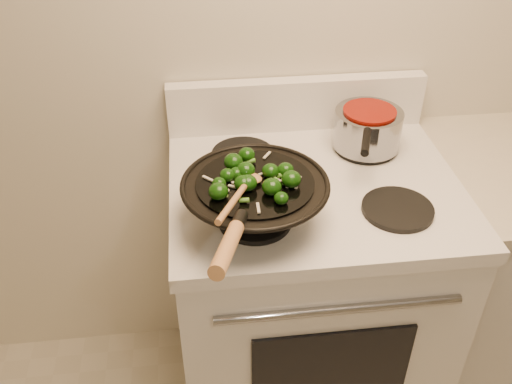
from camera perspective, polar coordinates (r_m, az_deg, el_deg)
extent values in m
cube|color=white|center=(1.86, 4.99, -11.17)|extent=(0.76, 0.64, 0.88)
cube|color=white|center=(1.55, 5.86, 0.40)|extent=(0.78, 0.66, 0.04)
cube|color=white|center=(1.75, 4.08, 8.77)|extent=(0.78, 0.05, 0.16)
cylinder|color=gray|center=(1.40, 8.32, -11.56)|extent=(0.60, 0.02, 0.02)
cube|color=black|center=(1.58, 7.53, -17.07)|extent=(0.42, 0.01, 0.28)
cylinder|color=black|center=(1.39, -0.09, -2.79)|extent=(0.18, 0.18, 0.01)
cylinder|color=black|center=(1.47, 13.98, -1.67)|extent=(0.18, 0.18, 0.01)
cylinder|color=black|center=(1.64, -1.32, 3.78)|extent=(0.18, 0.18, 0.01)
cylinder|color=black|center=(1.70, 10.85, 4.48)|extent=(0.18, 0.18, 0.01)
torus|color=black|center=(1.33, -0.09, 0.81)|extent=(0.35, 0.35, 0.01)
cylinder|color=black|center=(1.33, -0.09, 0.91)|extent=(0.28, 0.28, 0.01)
cylinder|color=black|center=(1.15, -1.68, -2.85)|extent=(0.04, 0.07, 0.04)
cylinder|color=#AE7544|center=(1.04, -2.91, -5.66)|extent=(0.08, 0.19, 0.08)
ellipsoid|color=black|center=(1.34, 2.96, 2.24)|extent=(0.04, 0.04, 0.03)
cylinder|color=#5B8730|center=(1.35, 3.45, 1.93)|extent=(0.02, 0.01, 0.01)
ellipsoid|color=black|center=(1.37, -2.28, 3.06)|extent=(0.05, 0.05, 0.04)
ellipsoid|color=black|center=(1.33, -1.98, 1.87)|extent=(0.04, 0.04, 0.03)
ellipsoid|color=black|center=(1.34, 1.45, 2.12)|extent=(0.04, 0.04, 0.03)
cylinder|color=#5B8730|center=(1.34, 1.95, 1.80)|extent=(0.01, 0.01, 0.01)
ellipsoid|color=black|center=(1.25, 2.53, -0.62)|extent=(0.03, 0.03, 0.03)
ellipsoid|color=black|center=(1.30, -3.72, 0.86)|extent=(0.03, 0.03, 0.03)
ellipsoid|color=black|center=(1.28, 1.58, 0.53)|extent=(0.05, 0.05, 0.04)
cylinder|color=#5B8730|center=(1.29, 2.17, 0.13)|extent=(0.02, 0.02, 0.01)
ellipsoid|color=black|center=(1.29, -0.84, 0.93)|extent=(0.04, 0.04, 0.04)
ellipsoid|color=black|center=(1.39, -0.95, 3.76)|extent=(0.04, 0.04, 0.04)
ellipsoid|color=black|center=(1.33, -2.88, 1.71)|extent=(0.04, 0.04, 0.03)
cylinder|color=#5B8730|center=(1.33, -2.40, 1.44)|extent=(0.01, 0.01, 0.01)
ellipsoid|color=black|center=(1.31, 3.55, 1.30)|extent=(0.05, 0.05, 0.04)
ellipsoid|color=black|center=(1.34, -1.05, 2.21)|extent=(0.05, 0.05, 0.04)
ellipsoid|color=black|center=(1.27, -3.79, 0.07)|extent=(0.05, 0.05, 0.04)
cylinder|color=#5B8730|center=(1.28, -3.16, -0.33)|extent=(0.02, 0.02, 0.02)
ellipsoid|color=black|center=(1.29, -1.27, 0.88)|extent=(0.04, 0.04, 0.04)
cube|color=beige|center=(1.41, -1.17, 3.49)|extent=(0.02, 0.04, 0.00)
cube|color=beige|center=(1.33, -1.64, 1.14)|extent=(0.04, 0.02, 0.00)
cube|color=beige|center=(1.30, -1.84, 0.44)|extent=(0.04, 0.03, 0.00)
cube|color=beige|center=(1.34, -4.80, 1.34)|extent=(0.03, 0.03, 0.00)
cube|color=beige|center=(1.37, 2.55, 2.40)|extent=(0.04, 0.03, 0.00)
cube|color=beige|center=(1.35, 1.15, 2.01)|extent=(0.05, 0.02, 0.00)
cube|color=beige|center=(1.24, 0.23, -1.61)|extent=(0.01, 0.04, 0.00)
cube|color=beige|center=(1.34, 1.58, 1.59)|extent=(0.03, 0.04, 0.00)
cube|color=beige|center=(1.42, 1.11, 3.70)|extent=(0.02, 0.03, 0.00)
cube|color=beige|center=(1.32, 4.23, 0.96)|extent=(0.02, 0.05, 0.00)
cube|color=beige|center=(1.33, 2.81, 1.12)|extent=(0.05, 0.01, 0.00)
cube|color=beige|center=(1.32, 3.57, 0.95)|extent=(0.03, 0.04, 0.00)
cube|color=beige|center=(1.39, -1.96, 3.06)|extent=(0.01, 0.05, 0.00)
cylinder|color=#559730|center=(1.39, -0.50, 3.12)|extent=(0.02, 0.02, 0.01)
cylinder|color=#559730|center=(1.26, -1.18, -0.82)|extent=(0.02, 0.02, 0.01)
cylinder|color=#559730|center=(1.28, -3.68, -0.17)|extent=(0.03, 0.02, 0.01)
cylinder|color=#559730|center=(1.34, 2.65, 1.67)|extent=(0.03, 0.02, 0.01)
cylinder|color=#559730|center=(1.36, -1.85, 2.38)|extent=(0.02, 0.01, 0.01)
cylinder|color=#559730|center=(1.32, 2.88, 1.16)|extent=(0.02, 0.01, 0.01)
cylinder|color=#559730|center=(1.38, -2.55, 2.81)|extent=(0.02, 0.02, 0.01)
cylinder|color=#559730|center=(1.31, 1.92, 1.06)|extent=(0.02, 0.01, 0.02)
cylinder|color=#559730|center=(1.32, -3.41, 1.27)|extent=(0.02, 0.02, 0.02)
sphere|color=beige|center=(1.33, 1.90, 1.32)|extent=(0.01, 0.01, 0.01)
sphere|color=beige|center=(1.30, -0.33, 0.44)|extent=(0.01, 0.01, 0.01)
sphere|color=beige|center=(1.29, -2.87, 0.15)|extent=(0.01, 0.01, 0.01)
sphere|color=beige|center=(1.34, -0.86, 1.70)|extent=(0.01, 0.01, 0.01)
sphere|color=beige|center=(1.29, -1.61, 0.09)|extent=(0.01, 0.01, 0.01)
ellipsoid|color=#AE7544|center=(1.32, -0.60, 1.38)|extent=(0.07, 0.06, 0.02)
cylinder|color=#AE7544|center=(1.21, -2.10, -0.70)|extent=(0.10, 0.22, 0.07)
cylinder|color=gray|center=(1.67, 11.09, 6.24)|extent=(0.19, 0.19, 0.11)
cylinder|color=#740D05|center=(1.65, 11.31, 7.95)|extent=(0.15, 0.15, 0.01)
cylinder|color=black|center=(1.51, 10.95, 4.97)|extent=(0.06, 0.12, 0.02)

